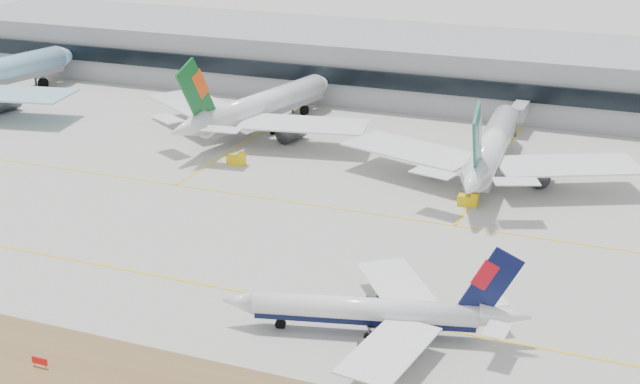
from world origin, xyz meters
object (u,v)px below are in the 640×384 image
at_px(widebody_cathay, 491,150).
at_px(terminal, 433,66).
at_px(taxiing_airliner, 376,312).
at_px(widebody_eva, 259,108).

relative_size(widebody_cathay, terminal, 0.21).
height_order(taxiing_airliner, widebody_eva, widebody_eva).
bearing_deg(taxiing_airliner, terminal, -92.19).
xyz_separation_m(widebody_eva, terminal, (27.01, 47.71, 1.91)).
xyz_separation_m(widebody_cathay, terminal, (-27.07, 58.18, 2.05)).
height_order(taxiing_airliner, terminal, terminal).
bearing_deg(widebody_cathay, terminal, 21.26).
xyz_separation_m(taxiing_airliner, terminal, (-26.04, 124.21, 4.28)).
relative_size(taxiing_airliner, widebody_cathay, 0.68).
xyz_separation_m(taxiing_airliner, widebody_eva, (-53.05, 76.50, 2.37)).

